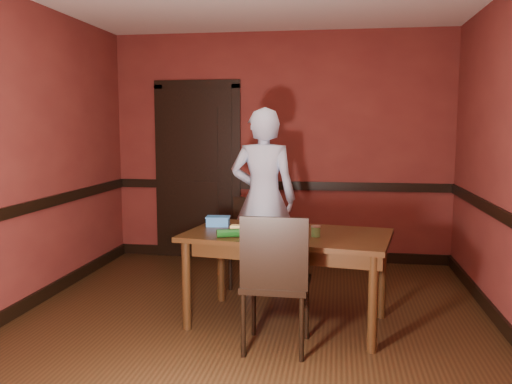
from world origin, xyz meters
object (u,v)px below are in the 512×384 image
(cheese_saucer, at_px, (238,229))
(food_tub, at_px, (218,221))
(sandwich_plate, at_px, (287,233))
(dining_table, at_px, (287,278))
(chair_far, at_px, (253,244))
(person, at_px, (263,198))
(sauce_jar, at_px, (316,231))
(chair_near, at_px, (276,281))

(cheese_saucer, height_order, food_tub, food_tub)
(sandwich_plate, height_order, food_tub, food_tub)
(dining_table, height_order, chair_far, chair_far)
(person, xyz_separation_m, sauce_jar, (0.57, -1.12, -0.09))
(dining_table, distance_m, cheese_saucer, 0.57)
(food_tub, bearing_deg, chair_far, 72.48)
(chair_far, bearing_deg, chair_near, -65.33)
(person, distance_m, sauce_jar, 1.26)
(chair_far, bearing_deg, food_tub, -94.14)
(person, bearing_deg, sauce_jar, 117.17)
(dining_table, bearing_deg, cheese_saucer, -170.42)
(sandwich_plate, bearing_deg, dining_table, 92.96)
(chair_far, relative_size, person, 0.49)
(person, distance_m, cheese_saucer, 1.01)
(food_tub, bearing_deg, cheese_saucer, -48.20)
(dining_table, distance_m, chair_near, 0.52)
(dining_table, relative_size, food_tub, 7.68)
(cheese_saucer, bearing_deg, chair_near, -53.30)
(cheese_saucer, xyz_separation_m, food_tub, (-0.21, 0.21, 0.02))
(sauce_jar, height_order, food_tub, sauce_jar)
(sandwich_plate, bearing_deg, person, 107.30)
(chair_near, relative_size, person, 0.56)
(dining_table, xyz_separation_m, sandwich_plate, (0.00, -0.09, 0.40))
(person, relative_size, food_tub, 8.53)
(sauce_jar, bearing_deg, chair_near, -124.27)
(person, relative_size, cheese_saucer, 11.17)
(sandwich_plate, bearing_deg, cheese_saucer, 168.25)
(chair_near, height_order, sauce_jar, chair_near)
(chair_far, xyz_separation_m, sandwich_plate, (0.44, -1.05, 0.33))
(chair_far, relative_size, cheese_saucer, 5.50)
(dining_table, relative_size, person, 0.90)
(chair_far, bearing_deg, sauce_jar, -49.11)
(dining_table, distance_m, sandwich_plate, 0.41)
(sauce_jar, bearing_deg, dining_table, 153.02)
(chair_far, bearing_deg, person, 29.34)
(dining_table, relative_size, sauce_jar, 18.63)
(chair_near, distance_m, sandwich_plate, 0.50)
(sauce_jar, bearing_deg, food_tub, 159.24)
(chair_near, bearing_deg, food_tub, -48.78)
(dining_table, bearing_deg, chair_far, 123.55)
(dining_table, height_order, person, person)
(dining_table, xyz_separation_m, chair_far, (-0.44, 0.96, 0.06))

